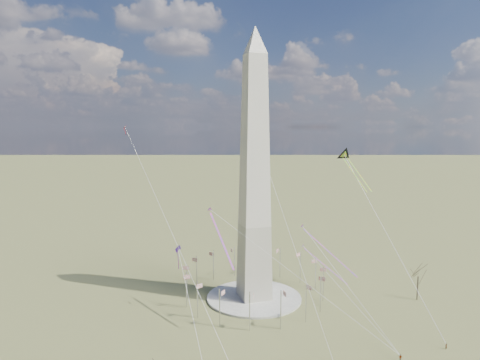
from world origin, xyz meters
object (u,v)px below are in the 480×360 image
object	(u,v)px
washington_monument	(255,174)
person_east	(446,346)
tree_near	(418,275)
kite_delta_black	(346,157)

from	to	relation	value
washington_monument	person_east	size ratio (longest dim) A/B	57.30
tree_near	kite_delta_black	size ratio (longest dim) A/B	0.71
tree_near	person_east	bearing A→B (deg)	-117.42
kite_delta_black	tree_near	bearing A→B (deg)	123.09
tree_near	person_east	xyz separation A→B (m)	(-17.01, -32.78, -8.92)
kite_delta_black	person_east	bearing A→B (deg)	88.32
person_east	tree_near	bearing A→B (deg)	-125.32
washington_monument	tree_near	bearing A→B (deg)	-18.49
tree_near	kite_delta_black	world-z (taller)	kite_delta_black
washington_monument	kite_delta_black	bearing A→B (deg)	7.12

